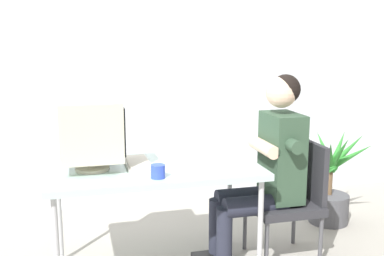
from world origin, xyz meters
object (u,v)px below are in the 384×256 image
(keyboard, at_px, (138,164))
(potted_plant, at_px, (330,185))
(desk_mug, at_px, (158,171))
(crt_monitor, at_px, (92,131))
(person_seated, at_px, (268,163))
(office_chair, at_px, (292,195))
(desk, at_px, (155,174))

(keyboard, xyz_separation_m, potted_plant, (1.73, 0.45, -0.43))
(keyboard, xyz_separation_m, desk_mug, (0.08, -0.28, 0.03))
(desk_mug, bearing_deg, keyboard, 106.29)
(crt_monitor, xyz_separation_m, potted_plant, (2.03, 0.45, -0.67))
(keyboard, height_order, person_seated, person_seated)
(keyboard, xyz_separation_m, office_chair, (1.10, -0.07, -0.29))
(office_chair, bearing_deg, crt_monitor, 177.21)
(crt_monitor, relative_size, potted_plant, 0.54)
(keyboard, relative_size, desk_mug, 4.58)
(crt_monitor, height_order, office_chair, crt_monitor)
(office_chair, xyz_separation_m, potted_plant, (0.63, 0.52, -0.14))
(potted_plant, bearing_deg, desk, -163.65)
(office_chair, xyz_separation_m, desk_mug, (-1.02, -0.21, 0.32))
(desk, xyz_separation_m, desk_mug, (-0.02, -0.26, 0.09))
(person_seated, height_order, potted_plant, person_seated)
(potted_plant, xyz_separation_m, desk_mug, (-1.65, -0.73, 0.45))
(office_chair, relative_size, person_seated, 0.64)
(office_chair, xyz_separation_m, person_seated, (-0.20, 0.00, 0.25))
(crt_monitor, xyz_separation_m, office_chair, (1.39, -0.07, -0.53))
(crt_monitor, xyz_separation_m, person_seated, (1.20, -0.07, -0.28))
(desk, distance_m, office_chair, 1.02)
(desk, relative_size, crt_monitor, 3.10)
(crt_monitor, height_order, keyboard, crt_monitor)
(potted_plant, bearing_deg, keyboard, -165.38)
(keyboard, xyz_separation_m, person_seated, (0.90, -0.07, -0.03))
(office_chair, height_order, potted_plant, office_chair)
(keyboard, bearing_deg, person_seated, -4.32)
(desk, height_order, keyboard, keyboard)
(desk, bearing_deg, person_seated, -3.06)
(potted_plant, height_order, desk_mug, desk_mug)
(person_seated, bearing_deg, crt_monitor, 176.76)
(office_chair, height_order, desk_mug, office_chair)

